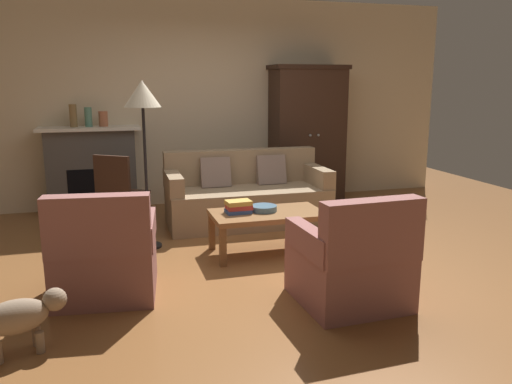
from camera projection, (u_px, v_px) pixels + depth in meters
name	position (u px, v px, depth m)	size (l,w,h in m)	color
ground_plane	(256.00, 257.00, 5.00)	(9.60, 9.60, 0.00)	brown
back_wall	(205.00, 102.00, 7.10)	(7.20, 0.10, 2.80)	beige
fireplace	(92.00, 169.00, 6.62)	(1.26, 0.48, 1.12)	#4C4947
armoire	(307.00, 134.00, 7.26)	(1.06, 0.57, 1.91)	#382319
couch	(247.00, 197.00, 6.16)	(1.93, 0.87, 0.86)	#937A5B
coffee_table	(267.00, 217.00, 5.05)	(1.10, 0.60, 0.42)	olive
fruit_bowl	(264.00, 208.00, 5.07)	(0.26, 0.26, 0.06)	slate
book_stack	(239.00, 207.00, 4.99)	(0.25, 0.19, 0.12)	#38569E
mantel_vase_bronze	(73.00, 116.00, 6.40)	(0.09, 0.09, 0.29)	olive
mantel_vase_jade	(88.00, 117.00, 6.46)	(0.09, 0.09, 0.25)	slate
mantel_vase_terracotta	(103.00, 119.00, 6.51)	(0.11, 0.11, 0.19)	#A86042
armchair_near_left	(105.00, 258.00, 4.03)	(0.86, 0.86, 0.88)	#935B56
armchair_near_right	(352.00, 265.00, 3.88)	(0.81, 0.80, 0.88)	#935B56
side_chair_wooden	(119.00, 189.00, 5.68)	(0.61, 0.61, 0.90)	#382319
floor_lamp	(143.00, 104.00, 4.99)	(0.36, 0.36, 1.70)	black
dog	(21.00, 316.00, 3.18)	(0.56, 0.31, 0.39)	gray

